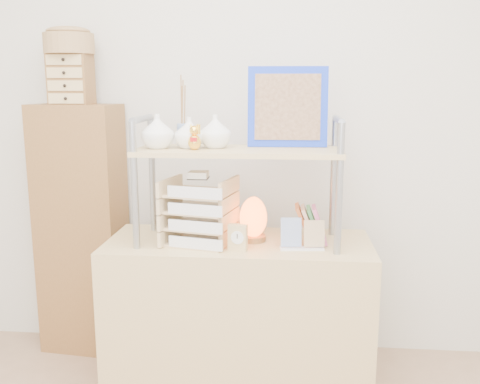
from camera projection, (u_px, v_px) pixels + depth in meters
The scene contains 9 objects.
desk at pixel (239, 318), 2.50m from camera, with size 1.20×0.50×0.75m, color tan.
cabinet at pixel (82, 230), 2.89m from camera, with size 0.45×0.24×1.35m, color brown.
hutch at pixel (228, 145), 2.36m from camera, with size 0.90×0.34×0.78m.
letter_tray at pixel (199, 215), 2.37m from camera, with size 0.31×0.30×0.33m.
salt_lamp at pixel (253, 218), 2.42m from camera, with size 0.13×0.13×0.20m.
desk_clock at pixel (238, 238), 2.28m from camera, with size 0.09×0.05×0.11m.
postcard_stand at pixel (302, 240), 2.31m from camera, with size 0.20×0.07×0.14m.
drawer_chest at pixel (71, 79), 2.71m from camera, with size 0.20×0.16×0.25m.
woven_basket at pixel (69, 44), 2.67m from camera, with size 0.25×0.25×0.10m, color olive.
Camera 1 is at (0.22, -1.13, 1.45)m, focal length 40.00 mm.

